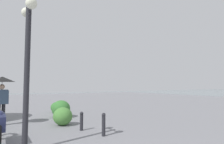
% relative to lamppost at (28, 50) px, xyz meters
% --- Properties ---
extents(lamppost, '(0.98, 0.28, 3.85)m').
position_rel_lamppost_xyz_m(lamppost, '(0.00, 0.00, 0.00)').
color(lamppost, '#232328').
rests_on(lamppost, ground).
extents(pedestrian, '(1.00, 1.00, 2.03)m').
position_rel_lamppost_xyz_m(pedestrian, '(3.89, 0.35, -0.98)').
color(pedestrian, black).
rests_on(pedestrian, ground).
extents(bollard_near, '(0.13, 0.13, 0.75)m').
position_rel_lamppost_xyz_m(bollard_near, '(0.15, -2.41, -2.18)').
color(bollard_near, '#232328').
rests_on(bollard_near, ground).
extents(bollard_mid, '(0.13, 0.13, 0.69)m').
position_rel_lamppost_xyz_m(bollard_mid, '(1.26, -2.11, -2.22)').
color(bollard_mid, '#232328').
rests_on(bollard_mid, ground).
extents(shrub_low, '(1.03, 0.93, 0.88)m').
position_rel_lamppost_xyz_m(shrub_low, '(4.48, -2.39, -2.14)').
color(shrub_low, '#387533').
rests_on(shrub_low, ground).
extents(shrub_round, '(0.74, 0.67, 0.63)m').
position_rel_lamppost_xyz_m(shrub_round, '(6.32, -2.70, -2.26)').
color(shrub_round, '#387533').
rests_on(shrub_round, ground).
extents(shrub_wide, '(0.87, 0.79, 0.74)m').
position_rel_lamppost_xyz_m(shrub_wide, '(2.53, -1.83, -2.21)').
color(shrub_wide, '#477F38').
rests_on(shrub_wide, ground).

